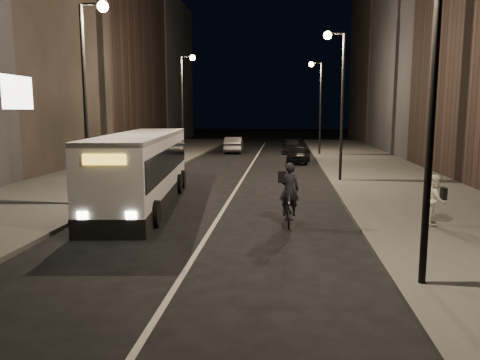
% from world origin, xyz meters
% --- Properties ---
extents(ground, '(180.00, 180.00, 0.00)m').
position_xyz_m(ground, '(0.00, 0.00, 0.00)').
color(ground, black).
rests_on(ground, ground).
extents(sidewalk_right, '(7.00, 70.00, 0.16)m').
position_xyz_m(sidewalk_right, '(8.50, 14.00, 0.08)').
color(sidewalk_right, '#3E3E3B').
rests_on(sidewalk_right, ground).
extents(sidewalk_left, '(7.00, 70.00, 0.16)m').
position_xyz_m(sidewalk_left, '(-8.50, 14.00, 0.08)').
color(sidewalk_left, '#3E3E3B').
rests_on(sidewalk_left, ground).
extents(building_row_right, '(8.00, 61.00, 21.00)m').
position_xyz_m(building_row_right, '(16.00, 27.50, 10.50)').
color(building_row_right, black).
rests_on(building_row_right, ground).
extents(building_row_left, '(8.00, 61.00, 22.00)m').
position_xyz_m(building_row_left, '(-16.00, 28.50, 11.00)').
color(building_row_left, black).
rests_on(building_row_left, ground).
extents(streetlight_right_near, '(1.20, 0.44, 8.12)m').
position_xyz_m(streetlight_right_near, '(5.33, -4.00, 5.36)').
color(streetlight_right_near, black).
rests_on(streetlight_right_near, sidewalk_right).
extents(streetlight_right_mid, '(1.20, 0.44, 8.12)m').
position_xyz_m(streetlight_right_mid, '(5.33, 12.00, 5.36)').
color(streetlight_right_mid, black).
rests_on(streetlight_right_mid, sidewalk_right).
extents(streetlight_right_far, '(1.20, 0.44, 8.12)m').
position_xyz_m(streetlight_right_far, '(5.33, 28.00, 5.36)').
color(streetlight_right_far, black).
rests_on(streetlight_right_far, sidewalk_right).
extents(streetlight_left_near, '(1.20, 0.44, 8.12)m').
position_xyz_m(streetlight_left_near, '(-5.33, 4.00, 5.36)').
color(streetlight_left_near, black).
rests_on(streetlight_left_near, sidewalk_left).
extents(streetlight_left_far, '(1.20, 0.44, 8.12)m').
position_xyz_m(streetlight_left_far, '(-5.33, 22.00, 5.36)').
color(streetlight_left_far, black).
rests_on(streetlight_left_far, sidewalk_left).
extents(city_bus, '(3.57, 11.50, 3.05)m').
position_xyz_m(city_bus, '(-3.60, 4.88, 1.66)').
color(city_bus, silver).
rests_on(city_bus, ground).
extents(cyclist_on_bicycle, '(0.73, 1.97, 2.25)m').
position_xyz_m(cyclist_on_bicycle, '(2.64, 1.77, 0.75)').
color(cyclist_on_bicycle, black).
rests_on(cyclist_on_bicycle, ground).
extents(pedestrian_woman, '(0.87, 0.99, 1.72)m').
position_xyz_m(pedestrian_woman, '(7.60, 1.73, 1.02)').
color(pedestrian_woman, silver).
rests_on(pedestrian_woman, sidewalk_right).
extents(car_near, '(2.09, 4.19, 1.37)m').
position_xyz_m(car_near, '(3.56, 22.03, 0.68)').
color(car_near, black).
rests_on(car_near, ground).
extents(car_mid, '(1.82, 4.69, 1.52)m').
position_xyz_m(car_mid, '(-2.43, 30.34, 0.76)').
color(car_mid, '#3D3C3F').
rests_on(car_mid, ground).
extents(car_far, '(1.93, 4.44, 1.27)m').
position_xyz_m(car_far, '(3.21, 30.48, 0.64)').
color(car_far, black).
rests_on(car_far, ground).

